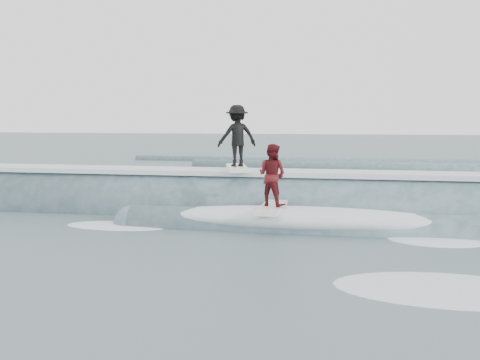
# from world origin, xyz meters

# --- Properties ---
(ground) EXTENTS (160.00, 160.00, 0.00)m
(ground) POSITION_xyz_m (0.00, 0.00, 0.00)
(ground) COLOR #415C5F
(ground) RESTS_ON ground
(breaking_wave) EXTENTS (20.55, 4.00, 2.44)m
(breaking_wave) POSITION_xyz_m (0.22, 3.22, 0.04)
(breaking_wave) COLOR #37545C
(breaking_wave) RESTS_ON ground
(surfer_black) EXTENTS (1.34, 2.07, 1.90)m
(surfer_black) POSITION_xyz_m (-0.27, 3.49, 2.22)
(surfer_black) COLOR white
(surfer_black) RESTS_ON ground
(surfer_red) EXTENTS (0.93, 2.02, 1.66)m
(surfer_red) POSITION_xyz_m (1.04, 1.29, 1.28)
(surfer_red) COLOR white
(surfer_red) RESTS_ON ground
(whitewater) EXTENTS (15.64, 6.62, 0.10)m
(whitewater) POSITION_xyz_m (1.83, -0.67, 0.00)
(whitewater) COLOR white
(whitewater) RESTS_ON ground
(far_swells) EXTENTS (36.21, 8.65, 0.80)m
(far_swells) POSITION_xyz_m (-0.52, 17.65, 0.00)
(far_swells) COLOR #37545C
(far_swells) RESTS_ON ground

